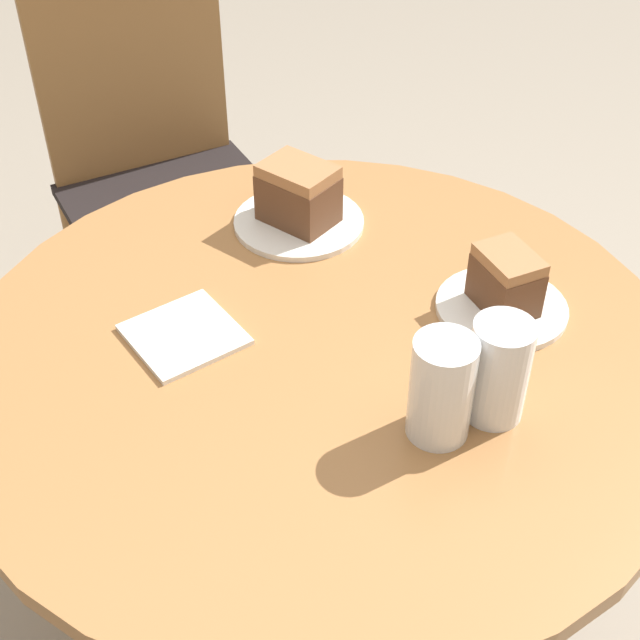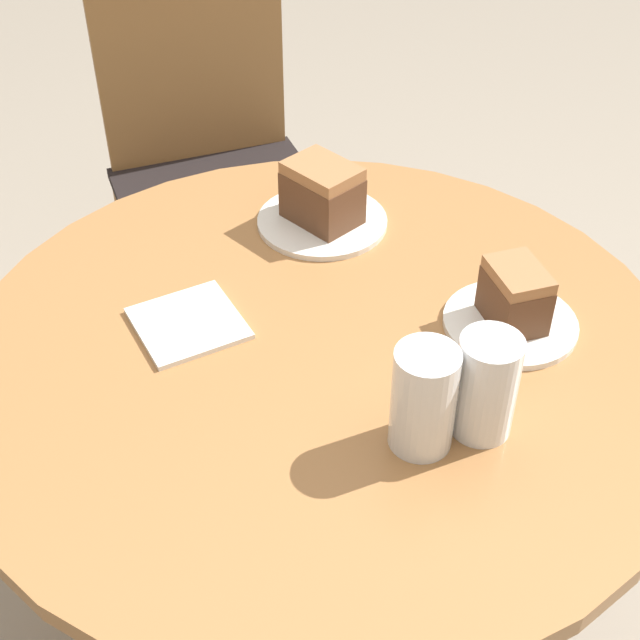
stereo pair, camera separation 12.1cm
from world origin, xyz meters
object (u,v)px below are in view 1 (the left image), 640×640
(chair, at_px, (162,170))
(cake_slice_near, at_px, (298,194))
(glass_water, at_px, (498,374))
(plate_far, at_px, (501,308))
(cake_slice_far, at_px, (506,280))
(plate_near, at_px, (299,222))
(glass_lemonade, at_px, (441,393))

(chair, distance_m, cake_slice_near, 0.71)
(glass_water, bearing_deg, cake_slice_near, 92.32)
(plate_far, bearing_deg, cake_slice_far, 0.00)
(plate_near, relative_size, plate_far, 1.12)
(cake_slice_near, distance_m, cake_slice_far, 0.37)
(plate_far, relative_size, cake_slice_far, 1.94)
(plate_near, relative_size, cake_slice_near, 1.52)
(chair, bearing_deg, cake_slice_far, -79.39)
(cake_slice_far, relative_size, glass_water, 0.70)
(plate_far, relative_size, glass_water, 1.35)
(chair, height_order, plate_far, chair)
(plate_near, xyz_separation_m, glass_lemonade, (-0.06, -0.49, 0.06))
(glass_lemonade, xyz_separation_m, glass_water, (0.08, -0.01, -0.00))
(cake_slice_near, bearing_deg, plate_far, -65.25)
(chair, bearing_deg, plate_far, -79.39)
(chair, relative_size, cake_slice_near, 6.98)
(glass_water, bearing_deg, plate_far, 49.27)
(chair, xyz_separation_m, cake_slice_near, (0.02, -0.65, 0.28))
(plate_far, bearing_deg, chair, 100.29)
(chair, bearing_deg, glass_water, -87.52)
(plate_far, distance_m, glass_lemonade, 0.27)
(cake_slice_far, height_order, glass_lemonade, glass_lemonade)
(plate_near, height_order, glass_water, glass_water)
(cake_slice_near, height_order, cake_slice_far, cake_slice_near)
(cake_slice_near, bearing_deg, chair, 92.04)
(cake_slice_near, bearing_deg, glass_lemonade, -97.01)
(chair, relative_size, cake_slice_far, 9.95)
(chair, height_order, glass_water, chair)
(glass_lemonade, bearing_deg, glass_water, -4.03)
(glass_water, bearing_deg, chair, 92.16)
(cake_slice_far, height_order, glass_water, glass_water)
(plate_far, height_order, cake_slice_near, cake_slice_near)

